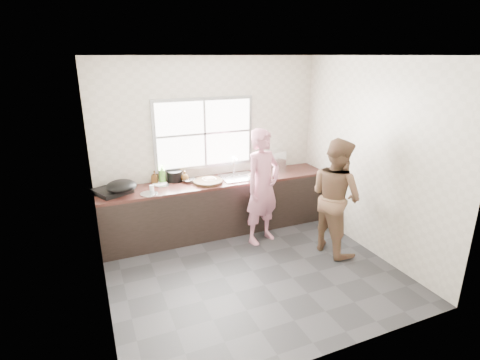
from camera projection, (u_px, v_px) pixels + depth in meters
name	position (u px, v px, depth m)	size (l,w,h in m)	color
floor	(252.00, 271.00, 4.94)	(3.60, 3.20, 0.01)	#2C2C2E
ceiling	(255.00, 55.00, 4.08)	(3.60, 3.20, 0.01)	silver
wall_back	(210.00, 145.00, 5.91)	(3.60, 0.01, 2.70)	beige
wall_left	(94.00, 194.00, 3.84)	(0.01, 3.20, 2.70)	beige
wall_right	(371.00, 158.00, 5.18)	(0.01, 3.20, 2.70)	silver
wall_front	(335.00, 227.00, 3.11)	(3.60, 0.01, 2.70)	beige
cabinet	(218.00, 207.00, 5.93)	(3.60, 0.62, 0.82)	black
countertop	(218.00, 182.00, 5.80)	(3.60, 0.64, 0.04)	#361B16
sink	(239.00, 177.00, 5.92)	(0.55, 0.45, 0.02)	silver
faucet	(234.00, 165.00, 6.05)	(0.02, 0.02, 0.30)	silver
window_frame	(204.00, 133.00, 5.79)	(1.60, 0.05, 1.10)	#9EA0A5
window_glazing	(205.00, 134.00, 5.77)	(1.50, 0.01, 1.00)	white
woman	(263.00, 190.00, 5.51)	(0.59, 0.39, 1.61)	#CB7A91
person_side	(336.00, 196.00, 5.22)	(0.81, 0.63, 1.66)	brown
cutting_board	(208.00, 182.00, 5.66)	(0.45, 0.45, 0.04)	black
cleaver	(190.00, 180.00, 5.69)	(0.21, 0.10, 0.01)	#B2B3B9
bowl_mince	(209.00, 180.00, 5.73)	(0.20, 0.20, 0.05)	white
bowl_crabs	(256.00, 178.00, 5.80)	(0.21, 0.21, 0.07)	white
bowl_held	(257.00, 176.00, 5.91)	(0.17, 0.17, 0.05)	white
black_pot	(175.00, 176.00, 5.73)	(0.23, 0.23, 0.16)	black
plate_food	(160.00, 184.00, 5.61)	(0.22, 0.22, 0.02)	white
bottle_green	(162.00, 174.00, 5.65)	(0.11, 0.11, 0.27)	#529831
bottle_brown_tall	(155.00, 178.00, 5.62)	(0.08, 0.08, 0.18)	#422A10
bottle_brown_short	(185.00, 177.00, 5.73)	(0.12, 0.12, 0.15)	#4D3113
glass_jar	(152.00, 188.00, 5.32)	(0.06, 0.06, 0.09)	white
burner	(112.00, 191.00, 5.25)	(0.44, 0.44, 0.07)	black
wok	(121.00, 186.00, 5.12)	(0.42, 0.42, 0.16)	black
dish_rack	(272.00, 160.00, 6.32)	(0.41, 0.29, 0.31)	silver
pot_lid_left	(149.00, 194.00, 5.21)	(0.25, 0.25, 0.01)	silver
pot_lid_right	(162.00, 185.00, 5.57)	(0.23, 0.23, 0.01)	silver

